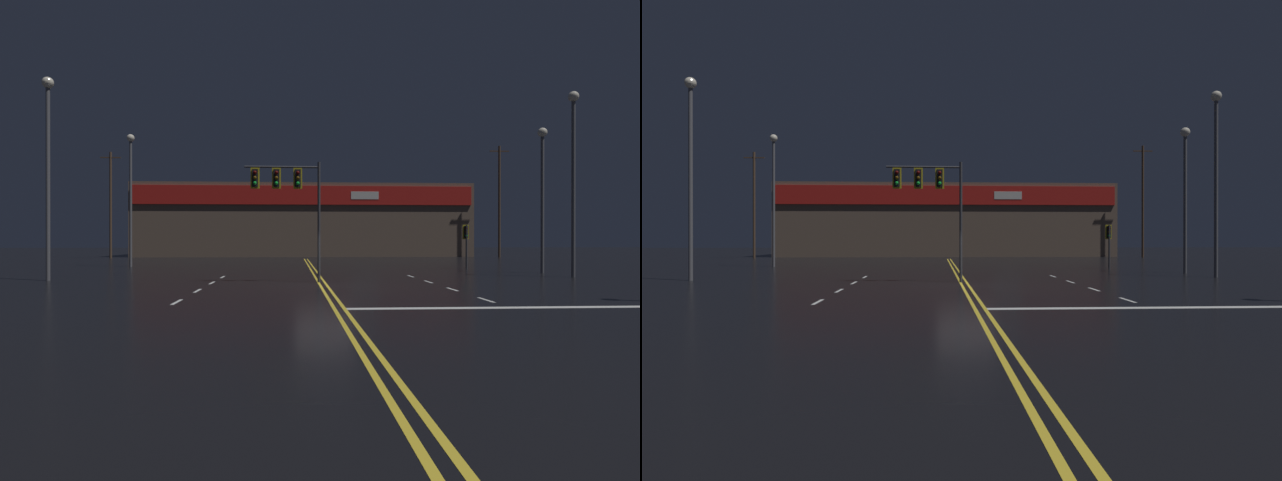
% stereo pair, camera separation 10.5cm
% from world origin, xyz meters
% --- Properties ---
extents(ground_plane, '(200.00, 200.00, 0.00)m').
position_xyz_m(ground_plane, '(0.00, 0.00, 0.00)').
color(ground_plane, black).
extents(road_markings, '(15.42, 60.00, 0.01)m').
position_xyz_m(road_markings, '(1.05, -1.48, 0.00)').
color(road_markings, gold).
rests_on(road_markings, ground).
extents(traffic_signal_median, '(3.62, 0.36, 5.76)m').
position_xyz_m(traffic_signal_median, '(-1.64, 1.82, 4.51)').
color(traffic_signal_median, '#38383D').
rests_on(traffic_signal_median, ground).
extents(traffic_signal_corner_northeast, '(0.42, 0.36, 3.06)m').
position_xyz_m(traffic_signal_corner_northeast, '(10.58, 11.79, 2.24)').
color(traffic_signal_corner_northeast, '#38383D').
rests_on(traffic_signal_corner_northeast, ground).
extents(streetlight_near_left, '(0.56, 0.56, 9.92)m').
position_xyz_m(streetlight_near_left, '(-13.47, 16.00, 6.29)').
color(streetlight_near_left, '#59595E').
rests_on(streetlight_near_left, ground).
extents(streetlight_median_approach, '(0.56, 0.56, 10.09)m').
position_xyz_m(streetlight_median_approach, '(13.83, 4.22, 6.38)').
color(streetlight_median_approach, '#59595E').
rests_on(streetlight_median_approach, ground).
extents(streetlight_far_left, '(0.56, 0.56, 10.13)m').
position_xyz_m(streetlight_far_left, '(-13.53, 3.50, 6.41)').
color(streetlight_far_left, '#59595E').
rests_on(streetlight_far_left, ground).
extents(streetlight_far_right, '(0.56, 0.56, 8.83)m').
position_xyz_m(streetlight_far_right, '(13.76, 7.44, 5.69)').
color(streetlight_far_right, '#59595E').
rests_on(streetlight_far_right, ground).
extents(building_backdrop, '(39.72, 10.23, 8.61)m').
position_xyz_m(building_backdrop, '(0.00, 40.19, 4.32)').
color(building_backdrop, brown).
rests_on(building_backdrop, ground).
extents(utility_pole_row, '(45.31, 0.26, 12.63)m').
position_xyz_m(utility_pole_row, '(1.43, 33.22, 6.25)').
color(utility_pole_row, '#4C3828').
rests_on(utility_pole_row, ground).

